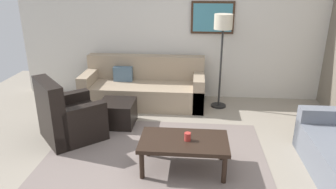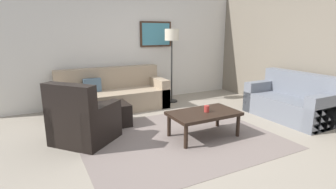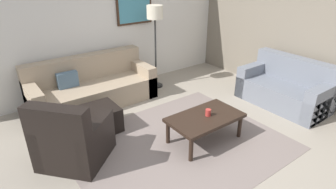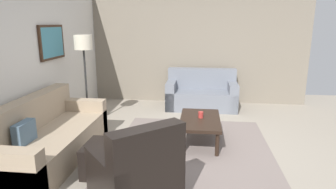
{
  "view_description": "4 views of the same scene",
  "coord_description": "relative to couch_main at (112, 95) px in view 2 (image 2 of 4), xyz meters",
  "views": [
    {
      "loc": [
        0.51,
        -3.59,
        2.3
      ],
      "look_at": [
        0.15,
        0.36,
        0.82
      ],
      "focal_mm": 33.74,
      "sensor_mm": 36.0,
      "label": 1
    },
    {
      "loc": [
        -1.96,
        -3.38,
        1.66
      ],
      "look_at": [
        0.02,
        0.4,
        0.63
      ],
      "focal_mm": 28.03,
      "sensor_mm": 36.0,
      "label": 2
    },
    {
      "loc": [
        -2.14,
        -2.63,
        2.43
      ],
      "look_at": [
        0.04,
        0.32,
        0.7
      ],
      "focal_mm": 29.57,
      "sensor_mm": 36.0,
      "label": 3
    },
    {
      "loc": [
        -4.12,
        -0.12,
        1.93
      ],
      "look_at": [
        0.05,
        0.37,
        0.88
      ],
      "focal_mm": 31.1,
      "sensor_mm": 36.0,
      "label": 4
    }
  ],
  "objects": [
    {
      "name": "area_rug",
      "position": [
        0.46,
        -2.1,
        -0.29
      ],
      "size": [
        2.99,
        2.44,
        0.01
      ],
      "primitive_type": "cube",
      "color": "slate",
      "rests_on": "ground_plane"
    },
    {
      "name": "framed_artwork",
      "position": [
        1.26,
        0.42,
        1.29
      ],
      "size": [
        0.81,
        0.04,
        0.6
      ],
      "color": "#382316"
    },
    {
      "name": "stone_feature_panel",
      "position": [
        3.46,
        -2.1,
        1.1
      ],
      "size": [
        0.12,
        5.2,
        2.8
      ],
      "primitive_type": "cube",
      "color": "slate",
      "rests_on": "ground_plane"
    },
    {
      "name": "cup",
      "position": [
        0.9,
        -2.23,
        0.16
      ],
      "size": [
        0.08,
        0.08,
        0.1
      ],
      "primitive_type": "cylinder",
      "color": "#B2332D",
      "rests_on": "coffee_table"
    },
    {
      "name": "couch_loveseat",
      "position": [
        2.93,
        -2.23,
        0.0
      ],
      "size": [
        0.84,
        1.58,
        0.88
      ],
      "color": "slate",
      "rests_on": "ground_plane"
    },
    {
      "name": "armchair_leather",
      "position": [
        -0.91,
        -1.56,
        0.01
      ],
      "size": [
        1.13,
        1.13,
        0.95
      ],
      "color": "black",
      "rests_on": "ground_plane"
    },
    {
      "name": "coffee_table",
      "position": [
        0.86,
        -2.22,
        0.06
      ],
      "size": [
        1.1,
        0.64,
        0.41
      ],
      "color": "black",
      "rests_on": "ground_plane"
    },
    {
      "name": "lamp_standing",
      "position": [
        1.43,
        -0.09,
        1.11
      ],
      "size": [
        0.32,
        0.32,
        1.71
      ],
      "color": "black",
      "rests_on": "ground_plane"
    },
    {
      "name": "ottoman",
      "position": [
        -0.29,
        -1.02,
        -0.1
      ],
      "size": [
        0.56,
        0.56,
        0.4
      ],
      "primitive_type": "cube",
      "color": "black",
      "rests_on": "ground_plane"
    },
    {
      "name": "rear_partition",
      "position": [
        0.46,
        0.5,
        1.1
      ],
      "size": [
        6.0,
        0.12,
        2.8
      ],
      "primitive_type": "cube",
      "color": "silver",
      "rests_on": "ground_plane"
    },
    {
      "name": "couch_main",
      "position": [
        0.0,
        0.0,
        0.0
      ],
      "size": [
        2.27,
        0.91,
        0.88
      ],
      "color": "gray",
      "rests_on": "ground_plane"
    },
    {
      "name": "ground_plane",
      "position": [
        0.46,
        -2.1,
        -0.3
      ],
      "size": [
        8.0,
        8.0,
        0.0
      ],
      "primitive_type": "plane",
      "color": "gray"
    }
  ]
}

